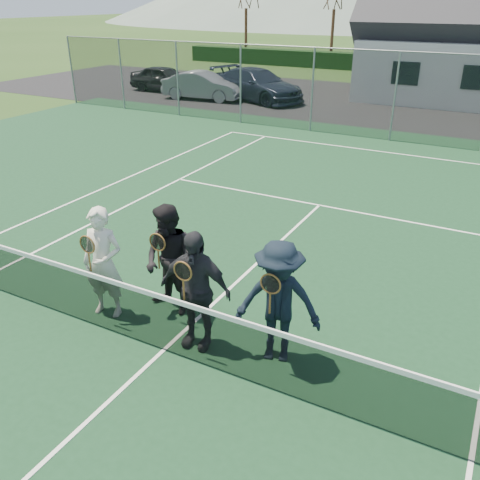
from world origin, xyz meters
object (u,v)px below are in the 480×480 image
(car_a, at_px, (165,79))
(tennis_net, at_px, (162,320))
(player_d, at_px, (278,303))
(car_c, at_px, (257,85))
(car_b, at_px, (203,86))
(player_b, at_px, (170,260))
(player_a, at_px, (103,263))
(player_c, at_px, (195,290))

(car_a, xyz_separation_m, tennis_net, (13.15, -18.25, -0.13))
(car_a, xyz_separation_m, player_d, (14.64, -17.61, 0.25))
(car_c, xyz_separation_m, tennis_net, (7.64, -18.25, -0.21))
(car_b, relative_size, car_c, 0.78)
(player_b, relative_size, player_d, 1.00)
(player_d, bearing_deg, player_a, -174.95)
(car_a, relative_size, car_c, 0.76)
(car_b, xyz_separation_m, player_a, (8.73, -16.82, 0.26))
(car_a, xyz_separation_m, player_b, (12.65, -17.31, 0.25))
(car_c, distance_m, player_c, 19.56)
(car_a, distance_m, tennis_net, 22.50)
(tennis_net, xyz_separation_m, player_c, (0.32, 0.39, 0.38))
(player_b, bearing_deg, car_a, 126.16)
(player_d, bearing_deg, player_b, 171.41)
(car_a, relative_size, player_c, 2.18)
(car_b, distance_m, player_b, 18.89)
(car_a, relative_size, player_d, 2.18)
(tennis_net, bearing_deg, car_c, 112.72)
(car_c, xyz_separation_m, player_d, (9.13, -17.61, 0.17))
(car_b, distance_m, car_c, 2.65)
(car_b, height_order, car_c, car_c)
(tennis_net, distance_m, player_d, 1.66)
(player_a, xyz_separation_m, player_c, (1.68, -0.00, -0.00))
(tennis_net, height_order, player_a, player_a)
(car_a, bearing_deg, player_c, -141.35)
(car_b, distance_m, tennis_net, 19.95)
(player_b, relative_size, player_c, 1.00)
(car_a, height_order, car_c, car_c)
(player_c, distance_m, player_d, 1.19)
(car_b, distance_m, player_a, 18.95)
(player_d, bearing_deg, tennis_net, -156.65)
(car_b, xyz_separation_m, car_c, (2.44, 1.04, 0.08))
(tennis_net, xyz_separation_m, player_d, (1.48, 0.64, 0.38))
(car_c, height_order, player_a, player_a)
(car_b, distance_m, player_d, 20.21)
(player_b, height_order, player_d, same)
(player_c, xyz_separation_m, player_d, (1.16, 0.25, -0.00))
(car_a, height_order, car_b, car_a)
(player_b, bearing_deg, tennis_net, -61.96)
(tennis_net, relative_size, player_a, 6.49)
(player_a, distance_m, player_b, 1.02)
(car_c, bearing_deg, player_b, -137.81)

